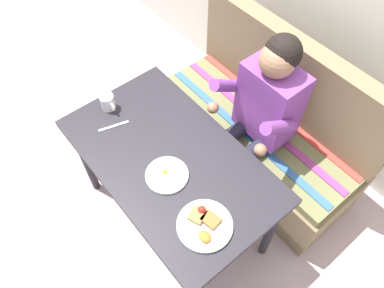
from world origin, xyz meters
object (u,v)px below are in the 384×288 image
fork (114,126)px  coffee_mug (108,102)px  plate_breakfast (204,224)px  table (170,166)px  person (260,110)px  plate_eggs (167,175)px  couch (261,130)px

fork → coffee_mug: bearing=173.9°
plate_breakfast → coffee_mug: bearing=177.2°
table → person: bearing=82.8°
table → coffee_mug: coffee_mug is taller
table → fork: 0.39m
person → coffee_mug: size_ratio=10.27×
person → plate_breakfast: size_ratio=4.63×
table → plate_eggs: plate_eggs is taller
table → couch: size_ratio=0.83×
couch → person: bearing=-66.9°
table → plate_eggs: (0.08, -0.08, 0.09)m
fork → plate_eggs: bearing=21.1°
coffee_mug → couch: bearing=59.0°
couch → plate_eggs: bearing=-84.8°
plate_breakfast → plate_eggs: size_ratio=1.20×
table → couch: (0.00, 0.76, -0.32)m
fork → person: bearing=74.5°
person → coffee_mug: (-0.57, -0.65, 0.04)m
plate_eggs → person: bearing=90.2°
couch → coffee_mug: couch is taller
table → fork: size_ratio=7.06×
person → plate_eggs: (0.00, -0.67, -0.00)m
coffee_mug → table: bearing=6.8°
couch → fork: (-0.36, -0.88, 0.40)m
couch → fork: size_ratio=8.47×
table → coffee_mug: (-0.49, -0.06, 0.13)m
table → plate_eggs: bearing=-44.9°
person → plate_breakfast: bearing=-65.0°
coffee_mug → fork: 0.15m
table → fork: (-0.36, -0.11, 0.08)m
person → plate_breakfast: (0.32, -0.69, 0.00)m
person → couch: bearing=113.1°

